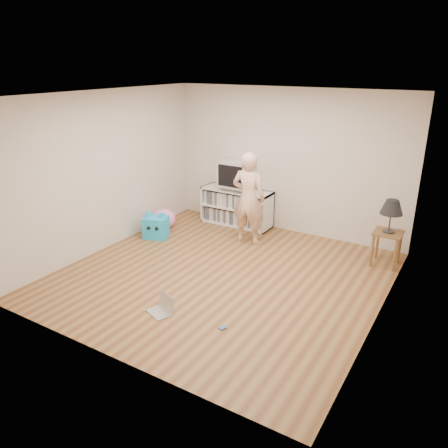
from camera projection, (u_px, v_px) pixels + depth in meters
The scene contains 13 objects.
ground at pixel (222, 275), 6.53m from camera, with size 4.50×4.50×0.00m, color brown.
walls at pixel (222, 192), 6.07m from camera, with size 4.52×4.52×2.60m.
ceiling at pixel (221, 95), 5.61m from camera, with size 4.50×4.50×0.01m, color white.
media_unit at pixel (237, 207), 8.47m from camera, with size 1.40×0.45×0.70m.
dvd_deck at pixel (237, 188), 8.32m from camera, with size 0.45×0.35×0.07m, color gray.
crt_tv at pixel (237, 173), 8.22m from camera, with size 0.60×0.53×0.50m.
side_table at pixel (387, 240), 6.74m from camera, with size 0.42×0.42×0.55m.
table_lamp at pixel (392, 208), 6.55m from camera, with size 0.34×0.34×0.52m.
person at pixel (249, 198), 7.45m from camera, with size 0.59×0.39×1.61m, color beige.
laptop at pixel (163, 308), 5.57m from camera, with size 0.39×0.36×0.22m.
playing_cards at pixel (223, 328), 5.24m from camera, with size 0.07×0.09×0.02m, color #4462B7.
plush_blue at pixel (156, 227), 7.86m from camera, with size 0.50×0.44×0.48m.
plush_pink at pixel (164, 219), 8.30m from camera, with size 0.45×0.45×0.38m, color #F382D2.
Camera 1 is at (3.05, -4.98, 3.03)m, focal length 35.00 mm.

